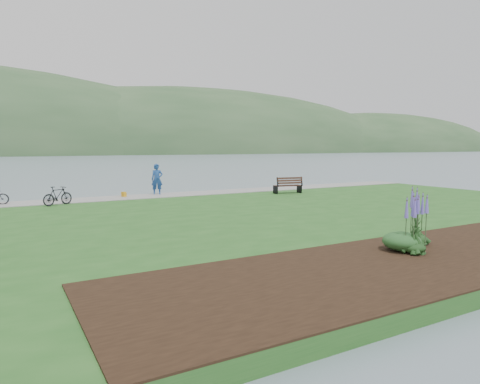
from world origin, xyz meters
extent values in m
plane|color=slate|center=(0.00, 0.00, 0.00)|extent=(600.00, 600.00, 0.00)
cube|color=#21531D|center=(0.00, -2.00, 0.20)|extent=(34.00, 20.00, 0.40)
cube|color=gray|center=(0.00, 6.90, 0.42)|extent=(34.00, 2.20, 0.03)
cube|color=black|center=(5.32, 4.36, 0.87)|extent=(1.74, 0.84, 0.05)
cube|color=black|center=(5.27, 4.05, 1.18)|extent=(1.67, 0.42, 0.52)
cube|color=black|center=(4.52, 4.49, 0.63)|extent=(0.15, 0.57, 0.46)
cube|color=black|center=(6.12, 4.23, 0.63)|extent=(0.15, 0.57, 0.46)
imported|color=navy|center=(-1.88, 7.50, 1.47)|extent=(0.89, 0.72, 2.14)
imported|color=black|center=(-7.57, 5.46, 0.87)|extent=(1.10, 1.58, 0.93)
cube|color=orange|center=(-3.93, 7.20, 0.55)|extent=(0.26, 0.32, 0.30)
ellipsoid|color=#133312|center=(-0.55, -9.44, 0.59)|extent=(0.62, 0.62, 0.31)
cone|color=#584BAF|center=(-0.55, -9.44, 1.51)|extent=(0.40, 0.40, 1.53)
ellipsoid|color=#133312|center=(0.37, -8.79, 0.59)|extent=(0.62, 0.62, 0.31)
cone|color=#584BAF|center=(0.37, -8.79, 1.49)|extent=(0.36, 0.36, 1.49)
ellipsoid|color=#1E4C21|center=(-0.59, -9.09, 0.69)|extent=(1.02, 1.02, 0.51)
camera|label=1|loc=(-10.01, -16.82, 3.25)|focal=32.00mm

